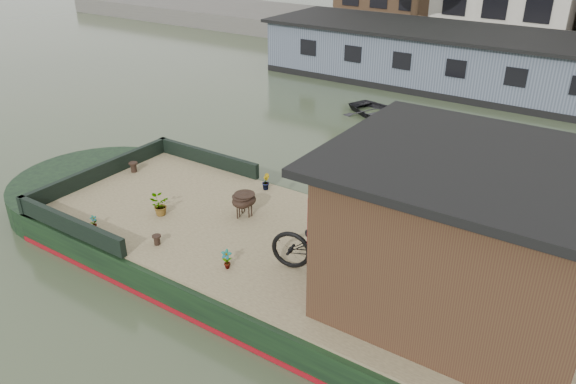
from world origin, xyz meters
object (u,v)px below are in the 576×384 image
Objects in this scene: cabin at (466,235)px; brazier_rear at (242,206)px; dinghy at (384,109)px; bicycle at (330,247)px; brazier_front at (245,204)px; potted_plant_a at (227,259)px.

cabin is 4.52m from brazier_rear.
cabin is at bearing -126.56° from dinghy.
brazier_rear is 8.79m from dinghy.
bicycle is 2.55m from brazier_rear.
cabin reaches higher than brazier_front.
brazier_front is 8.72m from dinghy.
brazier_rear is at bearing 175.08° from cabin.
brazier_rear is 0.16× the size of dinghy.
bicycle is (-1.99, -0.39, -0.70)m from cabin.
cabin is 8.54× the size of brazier_front.
brazier_front is at bearing 118.51° from potted_plant_a.
dinghy is at bearing 120.99° from cabin.
potted_plant_a is 10.47m from dinghy.
brazier_front is (-2.41, 0.84, -0.30)m from bicycle.
potted_plant_a is (-1.52, -0.79, -0.35)m from bicycle.
bicycle is 4.51× the size of brazier_rear.
bicycle is at bearing 27.52° from potted_plant_a.
dinghy is at bearing 6.81° from bicycle.
brazier_rear reaches higher than potted_plant_a.
bicycle is 10.14m from dinghy.
potted_plant_a is at bearing -146.78° from dinghy.
potted_plant_a is 0.75× the size of brazier_front.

